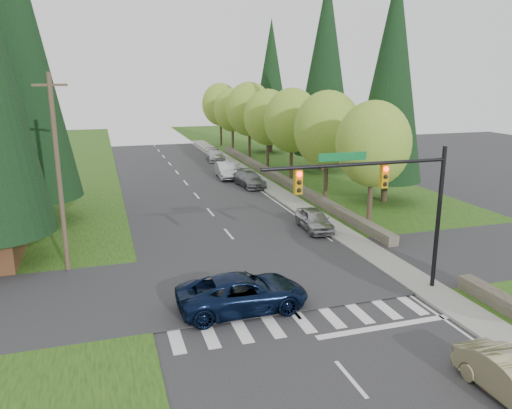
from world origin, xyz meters
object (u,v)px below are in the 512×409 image
parked_car_a (314,219)px  parked_car_c (226,170)px  suv_navy (243,293)px  parked_car_e (215,155)px  parked_car_b (250,179)px  parked_car_d (232,166)px

parked_car_a → parked_car_c: parked_car_c is taller
suv_navy → parked_car_e: (7.55, 38.63, -0.13)m
suv_navy → parked_car_c: bearing=-13.6°
parked_car_a → parked_car_b: size_ratio=0.88×
parked_car_c → parked_car_e: parked_car_c is taller
parked_car_b → parked_car_e: bearing=85.2°
parked_car_c → parked_car_d: (1.40, 2.86, -0.11)m
parked_car_e → suv_navy: bearing=-96.6°
parked_car_a → parked_car_e: bearing=94.0°
parked_car_d → parked_car_c: bearing=-116.9°
parked_car_a → parked_car_b: 13.93m
parked_car_a → parked_car_d: parked_car_a is taller
parked_car_e → parked_car_d: bearing=-84.8°
suv_navy → parked_car_e: suv_navy is taller
parked_car_e → parked_car_b: bearing=-86.1°
suv_navy → parked_car_c: size_ratio=1.22×
parked_car_b → parked_car_c: bearing=100.1°
parked_car_b → parked_car_e: size_ratio=1.01×
suv_navy → parked_car_d: bearing=-14.9°
parked_car_b → parked_car_e: (0.17, 14.95, -0.01)m
parked_car_d → parked_car_e: bearing=89.9°
suv_navy → parked_car_a: 12.39m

